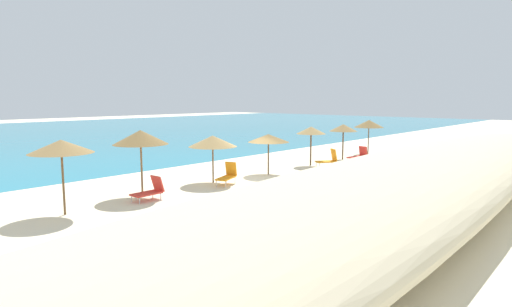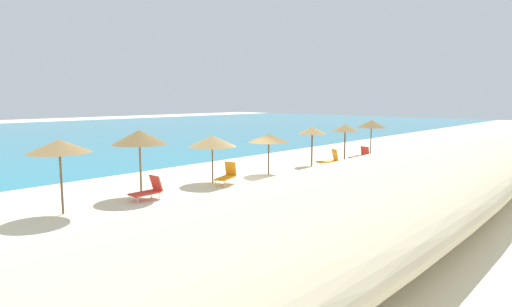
% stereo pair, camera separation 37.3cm
% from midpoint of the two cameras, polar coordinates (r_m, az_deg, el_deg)
% --- Properties ---
extents(ground_plane, '(160.00, 160.00, 0.00)m').
position_cam_midpoint_polar(ground_plane, '(23.37, -0.91, -3.42)').
color(ground_plane, beige).
extents(sea_water, '(160.00, 61.04, 0.01)m').
position_cam_midpoint_polar(sea_water, '(55.36, -30.52, 1.83)').
color(sea_water, teal).
rests_on(sea_water, ground_plane).
extents(dune_ridge, '(48.93, 8.39, 2.32)m').
position_cam_midpoint_polar(dune_ridge, '(17.04, 19.26, -3.92)').
color(dune_ridge, beige).
rests_on(dune_ridge, ground_plane).
extents(beach_umbrella_1, '(2.34, 2.34, 2.86)m').
position_cam_midpoint_polar(beach_umbrella_1, '(17.52, -25.08, 0.84)').
color(beach_umbrella_1, brown).
rests_on(beach_umbrella_1, ground_plane).
extents(beach_umbrella_2, '(2.43, 2.43, 2.98)m').
position_cam_midpoint_polar(beach_umbrella_2, '(19.65, -15.65, 2.08)').
color(beach_umbrella_2, brown).
rests_on(beach_umbrella_2, ground_plane).
extents(beach_umbrella_3, '(2.50, 2.50, 2.47)m').
position_cam_midpoint_polar(beach_umbrella_3, '(22.17, -6.27, 1.64)').
color(beach_umbrella_3, brown).
rests_on(beach_umbrella_3, ground_plane).
extents(beach_umbrella_4, '(2.37, 2.37, 2.33)m').
position_cam_midpoint_polar(beach_umbrella_4, '(24.59, 1.23, 2.05)').
color(beach_umbrella_4, brown).
rests_on(beach_umbrella_4, ground_plane).
extents(beach_umbrella_5, '(1.91, 1.91, 2.54)m').
position_cam_midpoint_polar(beach_umbrella_5, '(28.06, 6.97, 3.07)').
color(beach_umbrella_5, brown).
rests_on(beach_umbrella_5, ground_plane).
extents(beach_umbrella_6, '(1.99, 1.99, 2.53)m').
position_cam_midpoint_polar(beach_umbrella_6, '(31.35, 11.22, 3.37)').
color(beach_umbrella_6, brown).
rests_on(beach_umbrella_6, ground_plane).
extents(beach_umbrella_7, '(2.29, 2.29, 2.68)m').
position_cam_midpoint_polar(beach_umbrella_7, '(34.78, 14.51, 3.86)').
color(beach_umbrella_7, brown).
rests_on(beach_umbrella_7, ground_plane).
extents(lounge_chair_0, '(1.45, 1.26, 1.16)m').
position_cam_midpoint_polar(lounge_chair_0, '(27.75, 9.25, -0.78)').
color(lounge_chair_0, orange).
rests_on(lounge_chair_0, ground_plane).
extents(lounge_chair_1, '(1.38, 0.70, 1.02)m').
position_cam_midpoint_polar(lounge_chair_1, '(19.15, -14.50, -4.78)').
color(lounge_chair_1, red).
rests_on(lounge_chair_1, ground_plane).
extents(lounge_chair_2, '(1.55, 1.06, 1.11)m').
position_cam_midpoint_polar(lounge_chair_2, '(21.89, -4.30, -2.89)').
color(lounge_chair_2, orange).
rests_on(lounge_chair_2, ground_plane).
extents(lounge_chair_4, '(1.64, 0.85, 1.06)m').
position_cam_midpoint_polar(lounge_chair_4, '(30.29, 13.17, -0.25)').
color(lounge_chair_4, red).
rests_on(lounge_chair_4, ground_plane).
extents(beach_ball, '(0.25, 0.25, 0.25)m').
position_cam_midpoint_polar(beach_ball, '(15.56, -15.51, -8.77)').
color(beach_ball, red).
rests_on(beach_ball, ground_plane).
extents(cooler_box, '(0.58, 0.64, 0.35)m').
position_cam_midpoint_polar(cooler_box, '(34.66, 18.44, 0.04)').
color(cooler_box, white).
rests_on(cooler_box, ground_plane).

